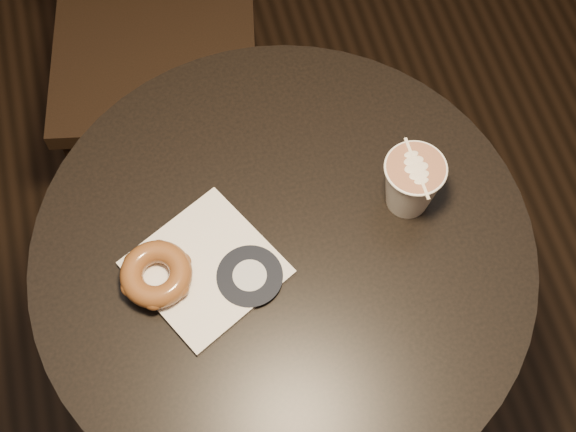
{
  "coord_description": "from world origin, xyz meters",
  "views": [
    {
      "loc": [
        -0.11,
        -0.44,
        1.76
      ],
      "look_at": [
        0.01,
        0.03,
        0.79
      ],
      "focal_mm": 50.0,
      "sensor_mm": 36.0,
      "label": 1
    }
  ],
  "objects_px": {
    "pastry_bag": "(206,268)",
    "doughnut": "(156,274)",
    "latte_cup": "(411,184)",
    "cafe_table": "(284,299)"
  },
  "relations": [
    {
      "from": "pastry_bag",
      "to": "doughnut",
      "type": "relative_size",
      "value": 1.8
    },
    {
      "from": "doughnut",
      "to": "latte_cup",
      "type": "xyz_separation_m",
      "value": [
        0.36,
        0.03,
        0.02
      ]
    },
    {
      "from": "doughnut",
      "to": "latte_cup",
      "type": "relative_size",
      "value": 1.03
    },
    {
      "from": "cafe_table",
      "to": "doughnut",
      "type": "relative_size",
      "value": 7.76
    },
    {
      "from": "doughnut",
      "to": "latte_cup",
      "type": "distance_m",
      "value": 0.37
    },
    {
      "from": "cafe_table",
      "to": "pastry_bag",
      "type": "xyz_separation_m",
      "value": [
        -0.11,
        -0.0,
        0.2
      ]
    },
    {
      "from": "cafe_table",
      "to": "doughnut",
      "type": "xyz_separation_m",
      "value": [
        -0.17,
        -0.0,
        0.22
      ]
    },
    {
      "from": "latte_cup",
      "to": "pastry_bag",
      "type": "bearing_deg",
      "value": -173.96
    },
    {
      "from": "cafe_table",
      "to": "pastry_bag",
      "type": "relative_size",
      "value": 4.32
    },
    {
      "from": "cafe_table",
      "to": "doughnut",
      "type": "height_order",
      "value": "doughnut"
    }
  ]
}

